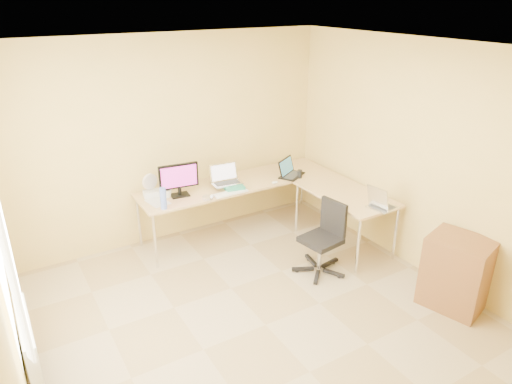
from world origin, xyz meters
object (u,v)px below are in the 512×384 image
laptop_black (292,168)px  laptop_return (384,198)px  laptop_center (226,175)px  mug (168,193)px  desk_return (344,219)px  desk_main (238,207)px  keyboard (231,193)px  cabinet (456,275)px  water_bottle (163,198)px  office_chair (321,233)px  monitor (179,180)px  desk_fan (149,185)px

laptop_black → laptop_return: bearing=-106.8°
laptop_center → mug: laptop_center is taller
desk_return → laptop_black: (-0.25, 0.81, 0.48)m
mug → laptop_return: 2.55m
desk_main → desk_return: bearing=-45.7°
keyboard → mug: size_ratio=4.13×
laptop_center → cabinet: (1.34, -2.47, -0.54)m
water_bottle → office_chair: bearing=-36.4°
desk_main → mug: mug is taller
laptop_black → office_chair: laptop_black is taller
monitor → desk_fan: size_ratio=1.91×
laptop_black → keyboard: (-0.99, -0.11, -0.11)m
water_bottle → desk_fan: water_bottle is taller
desk_main → keyboard: 0.55m
water_bottle → laptop_return: (2.18, -1.27, -0.01)m
desk_return → water_bottle: bearing=161.1°
keyboard → desk_fan: size_ratio=1.75×
water_bottle → cabinet: bearing=-45.3°
water_bottle → desk_fan: size_ratio=1.02×
desk_main → desk_return: (0.98, -1.00, 0.00)m
desk_return → office_chair: size_ratio=1.51×
laptop_return → keyboard: bearing=38.9°
laptop_black → cabinet: bearing=-110.5°
laptop_black → mug: (-1.70, 0.19, -0.07)m
desk_fan → laptop_return: bearing=-57.9°
laptop_center → desk_fan: bearing=166.6°
desk_main → desk_fan: bearing=169.9°
desk_return → desk_fan: desk_fan is taller
water_bottle → laptop_black: bearing=3.0°
desk_main → office_chair: size_ratio=3.08×
desk_return → cabinet: 1.57m
office_chair → desk_return: bearing=19.6°
monitor → laptop_return: (1.88, -1.52, -0.09)m
desk_return → laptop_center: size_ratio=3.49×
water_bottle → desk_return: bearing=-18.9°
laptop_center → office_chair: 1.43m
desk_fan → laptop_return: size_ratio=0.72×
desk_return → office_chair: office_chair is taller
desk_main → laptop_center: size_ratio=7.12×
mug → monitor: bearing=-11.9°
cabinet → water_bottle: bearing=118.5°
monitor → laptop_return: monitor is taller
desk_return → monitor: monitor is taller
mug → desk_fan: desk_fan is taller
monitor → desk_fan: (-0.30, 0.23, -0.08)m
desk_main → cabinet: cabinet is taller
desk_main → keyboard: bearing=-131.9°
laptop_center → water_bottle: size_ratio=1.45×
monitor → water_bottle: monitor is taller
desk_return → desk_fan: (-2.10, 1.20, 0.49)m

